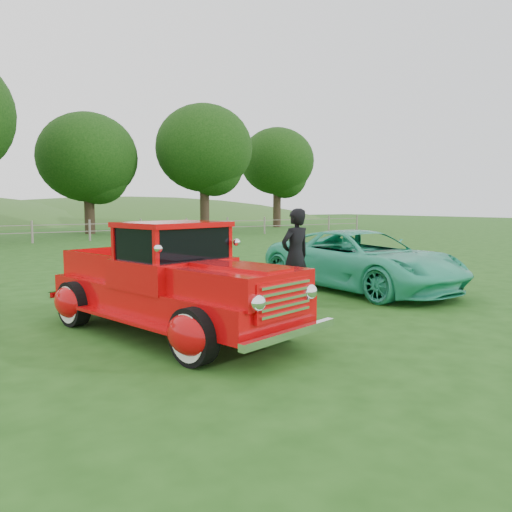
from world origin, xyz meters
TOP-DOWN VIEW (x-y plane):
  - ground at (0.00, 0.00)m, footprint 140.00×140.00m
  - fence_line at (0.00, 22.00)m, footprint 48.00×0.12m
  - tree_near_east at (5.00, 29.00)m, footprint 6.80×6.80m
  - tree_mid_east at (13.00, 27.00)m, footprint 7.20×7.20m
  - tree_far_east at (22.00, 30.00)m, footprint 6.60×6.60m
  - red_pickup at (-1.69, 0.86)m, footprint 3.04×5.25m
  - teal_sedan at (3.82, 2.04)m, footprint 2.47×5.19m
  - man at (1.51, 1.72)m, footprint 0.74×0.51m

SIDE VIEW (x-z plane):
  - ground at x=0.00m, z-range 0.00..0.00m
  - fence_line at x=0.00m, z-range 0.00..1.20m
  - teal_sedan at x=3.82m, z-range 0.00..1.43m
  - red_pickup at x=-1.69m, z-range -0.09..1.69m
  - man at x=1.51m, z-range 0.00..1.97m
  - tree_near_east at x=5.00m, z-range 1.08..9.41m
  - tree_far_east at x=22.00m, z-range 1.43..10.29m
  - tree_mid_east at x=13.00m, z-range 1.45..10.89m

